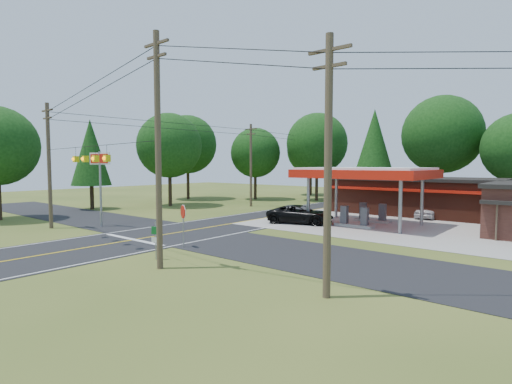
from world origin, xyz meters
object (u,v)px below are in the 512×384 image
Objects in this scene: big_stop_sign at (100,172)px; octagonal_stop_sign at (183,215)px; gas_canopy at (365,175)px; suv_car at (300,214)px; sedan_car at (429,210)px.

big_stop_sign is 11.94m from octagonal_stop_sign.
octagonal_stop_sign is (-4.50, -16.01, -2.25)m from gas_canopy.
octagonal_stop_sign is at bearing -4.94° from big_stop_sign.
gas_canopy is 16.79m from octagonal_stop_sign.
big_stop_sign is at bearing -137.05° from gas_canopy.
suv_car is 13.07m from octagonal_stop_sign.
sedan_car is 25.03m from octagonal_stop_sign.
gas_canopy is 9.10m from sedan_car.
octagonal_stop_sign is (-7.50, -23.85, 1.27)m from sedan_car.
octagonal_stop_sign is (-0.00, -13.01, 1.23)m from suv_car.
octagonal_stop_sign reaches higher than sedan_car.
gas_canopy reaches higher than octagonal_stop_sign.
octagonal_stop_sign is (11.62, -1.01, -2.53)m from big_stop_sign.
suv_car is at bearing -146.31° from gas_canopy.
gas_canopy is at bearing -74.62° from suv_car.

